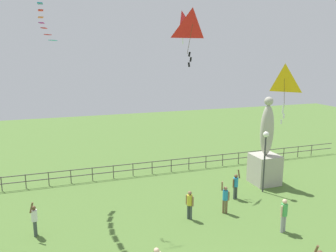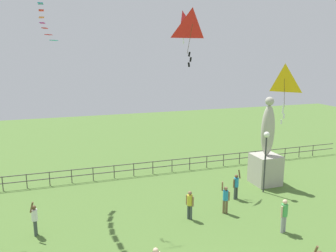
% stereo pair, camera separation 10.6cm
% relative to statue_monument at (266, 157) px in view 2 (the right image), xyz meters
% --- Properties ---
extents(statue_monument, '(1.68, 1.68, 5.82)m').
position_rel_statue_monument_xyz_m(statue_monument, '(0.00, 0.00, 0.00)').
color(statue_monument, '#B2AD9E').
rests_on(statue_monument, ground_plane).
extents(lamppost, '(0.36, 0.36, 3.88)m').
position_rel_statue_monument_xyz_m(lamppost, '(-0.93, -1.23, 1.03)').
color(lamppost, '#38383D').
rests_on(lamppost, ground_plane).
extents(person_0, '(0.42, 0.36, 1.78)m').
position_rel_statue_monument_xyz_m(person_0, '(-4.58, -3.06, -0.94)').
color(person_0, brown).
rests_on(person_0, ground_plane).
extents(person_1, '(0.31, 0.39, 1.55)m').
position_rel_statue_monument_xyz_m(person_1, '(-6.65, -3.08, -0.95)').
color(person_1, '#3F4C47').
rests_on(person_1, ground_plane).
extents(person_2, '(0.49, 0.28, 1.80)m').
position_rel_statue_monument_xyz_m(person_2, '(-3.10, -1.60, -0.94)').
color(person_2, '#3F4C47').
rests_on(person_2, ground_plane).
extents(person_3, '(0.33, 0.46, 1.77)m').
position_rel_statue_monument_xyz_m(person_3, '(-14.19, -2.27, -0.95)').
color(person_3, '#3F4C47').
rests_on(person_3, ground_plane).
extents(person_5, '(0.49, 0.31, 1.69)m').
position_rel_statue_monument_xyz_m(person_5, '(-2.87, -5.74, -0.87)').
color(person_5, '#99999E').
rests_on(person_5, ground_plane).
extents(kite_0, '(0.87, 0.96, 2.52)m').
position_rel_statue_monument_xyz_m(kite_0, '(-3.94, -6.45, 5.54)').
color(kite_0, yellow).
extents(kite_1, '(1.04, 0.87, 2.05)m').
position_rel_statue_monument_xyz_m(kite_1, '(-4.97, 2.67, 8.75)').
color(kite_1, red).
extents(kite_3, '(1.11, 1.00, 2.35)m').
position_rel_statue_monument_xyz_m(kite_3, '(-7.34, -4.75, 7.75)').
color(kite_3, red).
extents(waterfront_railing, '(36.01, 0.06, 0.95)m').
position_rel_statue_monument_xyz_m(waterfront_railing, '(-8.68, 4.13, -1.21)').
color(waterfront_railing, '#4C4742').
rests_on(waterfront_railing, ground_plane).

